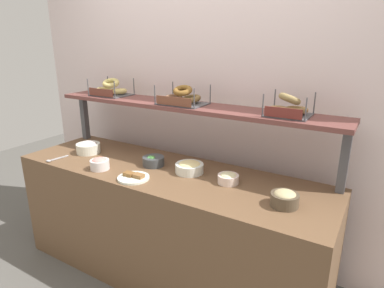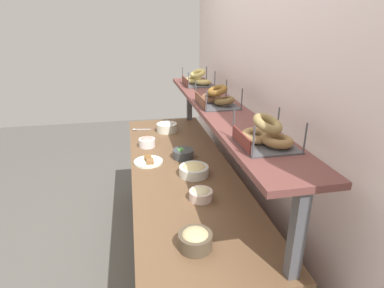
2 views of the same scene
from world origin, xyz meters
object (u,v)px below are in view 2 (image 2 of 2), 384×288
(serving_plate_white, at_px, (148,161))
(bowl_potato_salad, at_px, (201,194))
(serving_spoon_near_plate, at_px, (138,129))
(bowl_veggie_mix, at_px, (183,153))
(bowl_cream_cheese, at_px, (167,127))
(bowl_hummus, at_px, (195,239))
(bowl_egg_salad, at_px, (194,170))
(bowl_lox_spread, at_px, (147,142))
(bagel_basket_plain, at_px, (198,80))
(bagel_basket_everything, at_px, (266,135))
(bagel_basket_cinnamon_raisin, at_px, (217,98))

(serving_plate_white, bearing_deg, bowl_potato_salad, 25.16)
(serving_spoon_near_plate, bearing_deg, bowl_veggie_mix, 23.24)
(bowl_cream_cheese, xyz_separation_m, bowl_hummus, (1.62, -0.07, -0.00))
(bowl_potato_salad, bearing_deg, bowl_veggie_mix, -179.69)
(bowl_hummus, bearing_deg, bowl_cream_cheese, 177.63)
(bowl_cream_cheese, distance_m, bowl_egg_salad, 0.92)
(bowl_lox_spread, relative_size, bowl_potato_salad, 1.00)
(bowl_lox_spread, relative_size, bagel_basket_plain, 0.44)
(bowl_potato_salad, xyz_separation_m, bowl_hummus, (0.40, -0.12, 0.01))
(bowl_hummus, relative_size, bowl_egg_salad, 0.80)
(bowl_egg_salad, bearing_deg, bowl_potato_salad, -3.96)
(bowl_veggie_mix, height_order, serving_plate_white, bowl_veggie_mix)
(bowl_egg_salad, xyz_separation_m, bagel_basket_everything, (0.59, 0.21, 0.44))
(bowl_hummus, height_order, bagel_basket_everything, bagel_basket_everything)
(bagel_basket_plain, bearing_deg, serving_plate_white, -37.81)
(bowl_egg_salad, xyz_separation_m, bagel_basket_cinnamon_raisin, (-0.18, 0.19, 0.44))
(bowl_cream_cheese, distance_m, bagel_basket_plain, 0.52)
(bowl_cream_cheese, distance_m, bowl_veggie_mix, 0.63)
(bowl_lox_spread, xyz_separation_m, bowl_cream_cheese, (-0.34, 0.21, 0.01))
(bagel_basket_plain, bearing_deg, bagel_basket_cinnamon_raisin, -2.11)
(bowl_lox_spread, height_order, bowl_potato_salad, bowl_lox_spread)
(bowl_lox_spread, distance_m, bowl_egg_salad, 0.64)
(bowl_veggie_mix, xyz_separation_m, bagel_basket_cinnamon_raisin, (0.12, 0.22, 0.44))
(bowl_veggie_mix, xyz_separation_m, bowl_egg_salad, (0.30, 0.02, 0.00))
(bowl_lox_spread, bearing_deg, bagel_basket_plain, 123.80)
(serving_plate_white, bearing_deg, bowl_lox_spread, 178.17)
(bowl_hummus, bearing_deg, bowl_lox_spread, -173.82)
(bowl_hummus, relative_size, bowl_veggie_mix, 0.99)
(bowl_cream_cheese, distance_m, serving_plate_white, 0.70)
(bowl_hummus, distance_m, serving_plate_white, 0.97)
(bowl_egg_salad, bearing_deg, bowl_veggie_mix, -175.30)
(bagel_basket_everything, bearing_deg, bowl_hummus, -71.89)
(bowl_hummus, bearing_deg, bagel_basket_everything, 108.11)
(serving_plate_white, bearing_deg, bowl_egg_salad, 47.83)
(bowl_egg_salad, distance_m, bagel_basket_everything, 0.76)
(bowl_lox_spread, bearing_deg, bowl_hummus, 6.18)
(bowl_cream_cheese, xyz_separation_m, serving_spoon_near_plate, (-0.09, -0.26, -0.04))
(bowl_veggie_mix, relative_size, bagel_basket_plain, 0.51)
(serving_plate_white, distance_m, serving_spoon_near_plate, 0.76)
(bowl_cream_cheese, height_order, bowl_egg_salad, bowl_cream_cheese)
(serving_plate_white, relative_size, bagel_basket_cinnamon_raisin, 0.62)
(bowl_potato_salad, relative_size, bowl_hummus, 0.87)
(bowl_lox_spread, height_order, bowl_cream_cheese, bowl_cream_cheese)
(serving_spoon_near_plate, distance_m, bagel_basket_everything, 1.75)
(bowl_hummus, distance_m, bowl_veggie_mix, 1.00)
(bowl_hummus, bearing_deg, serving_spoon_near_plate, -173.49)
(bowl_veggie_mix, relative_size, bowl_egg_salad, 0.80)
(bowl_potato_salad, relative_size, bagel_basket_cinnamon_raisin, 0.40)
(bowl_potato_salad, relative_size, bowl_cream_cheese, 0.72)
(bagel_basket_everything, bearing_deg, bagel_basket_plain, 179.73)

